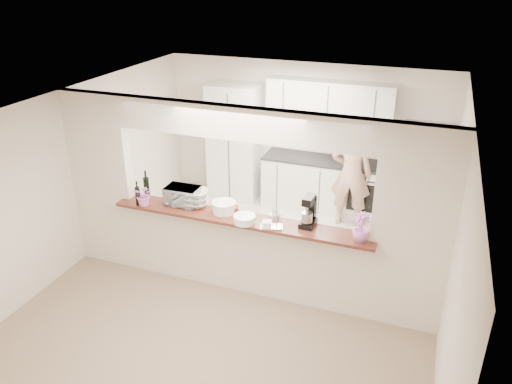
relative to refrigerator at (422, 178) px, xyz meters
The scene contains 19 objects.
floor 3.46m from the refrigerator, 127.72° to the right, with size 6.00×6.00×0.00m, color gray.
tile_overlay 2.48m from the refrigerator, 151.78° to the right, with size 5.00×2.90×0.01m, color beige.
partition 3.41m from the refrigerator, 127.72° to the right, with size 5.00×0.15×2.50m.
bar_counter 3.37m from the refrigerator, 127.68° to the right, with size 3.40×0.38×1.09m.
kitchen_cabinets 2.24m from the refrigerator, behind, with size 3.15×0.62×2.25m.
refrigerator is the anchor object (origin of this frame).
flower_left 4.38m from the refrigerator, 140.11° to the right, with size 0.26×0.23×0.29m, color #D06EBE.
wine_bottle_a 4.33m from the refrigerator, 143.21° to the right, with size 0.08×0.08×0.39m.
wine_bottle_b 4.46m from the refrigerator, 140.94° to the right, with size 0.07×0.07×0.33m.
toaster_oven 3.91m from the refrigerator, 138.10° to the right, with size 0.44×0.30×0.24m, color #B6B6BB.
serving_bowls 3.77m from the refrigerator, 136.11° to the right, with size 0.30×0.30×0.22m, color silver.
plate_stack_a 3.50m from the refrigerator, 131.28° to the right, with size 0.31×0.31×0.14m.
plate_stack_b 3.42m from the refrigerator, 124.87° to the right, with size 0.28×0.28×0.10m.
red_bowl 3.39m from the refrigerator, 130.56° to the right, with size 0.15×0.15×0.07m, color maroon.
tan_bowl 3.07m from the refrigerator, 122.70° to the right, with size 0.13×0.13×0.06m, color tan.
utensil_caddy 3.24m from the refrigerator, 119.74° to the right, with size 0.30×0.23×0.25m.
stand_mixer 2.88m from the refrigerator, 114.87° to the right, with size 0.19×0.28×0.39m.
flower_right 2.83m from the refrigerator, 101.28° to the right, with size 0.19×0.19×0.34m, color #C76FCE.
person 1.13m from the refrigerator, 161.94° to the right, with size 0.65×0.43×1.78m, color tan.
Camera 1 is at (2.10, -5.16, 3.98)m, focal length 35.00 mm.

